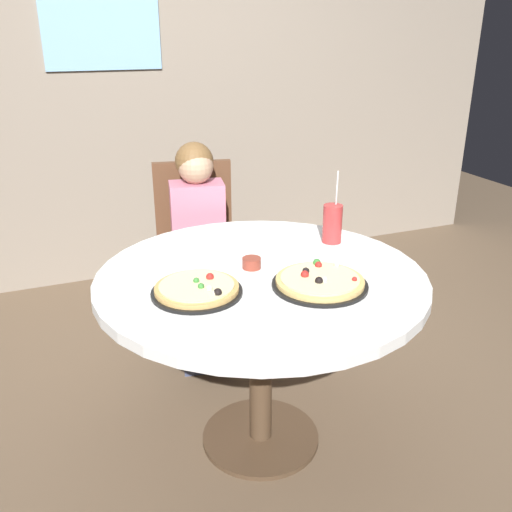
{
  "coord_description": "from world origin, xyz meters",
  "views": [
    {
      "loc": [
        -0.71,
        -1.71,
        1.58
      ],
      "look_at": [
        0.0,
        0.05,
        0.8
      ],
      "focal_mm": 39.1,
      "sensor_mm": 36.0,
      "label": 1
    }
  ],
  "objects": [
    {
      "name": "ground_plane",
      "position": [
        0.0,
        0.0,
        0.0
      ],
      "size": [
        8.0,
        8.0,
        0.0
      ],
      "primitive_type": "plane",
      "color": "brown"
    },
    {
      "name": "wall_with_window",
      "position": [
        -0.0,
        1.95,
        1.45
      ],
      "size": [
        5.2,
        0.13,
        2.9
      ],
      "color": "gray",
      "rests_on": "ground_plane"
    },
    {
      "name": "dining_table",
      "position": [
        0.0,
        0.0,
        0.65
      ],
      "size": [
        1.2,
        1.2,
        0.75
      ],
      "color": "white",
      "rests_on": "ground_plane"
    },
    {
      "name": "chair_wooden",
      "position": [
        0.02,
        0.92,
        0.53
      ],
      "size": [
        0.47,
        0.47,
        0.95
      ],
      "color": "brown",
      "rests_on": "ground_plane"
    },
    {
      "name": "diner_child",
      "position": [
        -0.01,
        0.74,
        0.48
      ],
      "size": [
        0.32,
        0.43,
        1.08
      ],
      "color": "#3F4766",
      "rests_on": "ground_plane"
    },
    {
      "name": "pizza_veggie",
      "position": [
        0.15,
        -0.18,
        0.77
      ],
      "size": [
        0.33,
        0.33,
        0.05
      ],
      "color": "black",
      "rests_on": "dining_table"
    },
    {
      "name": "pizza_cheese",
      "position": [
        -0.26,
        -0.07,
        0.77
      ],
      "size": [
        0.31,
        0.31,
        0.05
      ],
      "color": "black",
      "rests_on": "dining_table"
    },
    {
      "name": "soda_cup",
      "position": [
        0.4,
        0.19,
        0.83
      ],
      "size": [
        0.08,
        0.08,
        0.31
      ],
      "color": "#B73333",
      "rests_on": "dining_table"
    },
    {
      "name": "sauce_bowl",
      "position": [
        -0.01,
        0.06,
        0.77
      ],
      "size": [
        0.07,
        0.07,
        0.04
      ],
      "primitive_type": "cylinder",
      "color": "brown",
      "rests_on": "dining_table"
    },
    {
      "name": "plate_small",
      "position": [
        -0.04,
        0.34,
        0.76
      ],
      "size": [
        0.18,
        0.18,
        0.01
      ],
      "primitive_type": "cylinder",
      "color": "white",
      "rests_on": "dining_table"
    }
  ]
}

